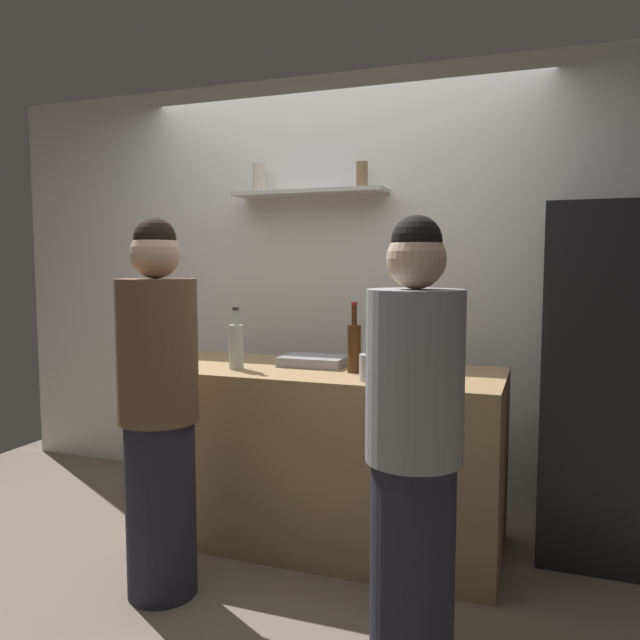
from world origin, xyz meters
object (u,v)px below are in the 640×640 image
Objects in this scene: wine_bottle_amber_glass at (354,346)px; person_brown_jacket at (159,413)px; baking_pan at (314,361)px; water_bottle_plastic at (425,349)px; utensil_holder at (372,367)px; wine_bottle_pale_glass at (236,345)px; refrigerator at (605,381)px; person_grey_hoodie at (414,451)px.

person_brown_jacket is (-0.66, -0.69, -0.23)m from wine_bottle_amber_glass.
water_bottle_plastic is (0.56, 0.17, 0.07)m from baking_pan.
water_bottle_plastic is 0.13× the size of person_brown_jacket.
utensil_holder reaches higher than water_bottle_plastic.
baking_pan is 0.42m from wine_bottle_pale_glass.
wine_bottle_pale_glass is 0.63m from person_brown_jacket.
refrigerator is 2.15m from person_brown_jacket.
wine_bottle_amber_glass is 0.99m from person_brown_jacket.
refrigerator is at bearing 110.49° from person_brown_jacket.
wine_bottle_pale_glass reaches higher than baking_pan.
wine_bottle_pale_glass is 0.60m from wine_bottle_amber_glass.
refrigerator is 0.89m from water_bottle_plastic.
wine_bottle_amber_glass is at bearing 140.94° from person_grey_hoodie.
refrigerator is 1.26m from wine_bottle_amber_glass.
water_bottle_plastic is at bearing 125.00° from person_brown_jacket.
wine_bottle_amber_glass reaches higher than baking_pan.
baking_pan is at bearing 141.80° from utensil_holder.
baking_pan is at bearing 142.97° from person_brown_jacket.
person_brown_jacket is at bearing -96.62° from wine_bottle_pale_glass.
person_grey_hoodie is at bearing -81.59° from water_bottle_plastic.
person_grey_hoodie is at bearing -119.88° from refrigerator.
refrigerator is 4.94× the size of wine_bottle_amber_glass.
wine_bottle_pale_glass is 0.19× the size of person_brown_jacket.
baking_pan is at bearing 154.03° from wine_bottle_amber_glass.
wine_bottle_amber_glass is 0.97m from person_grey_hoodie.
person_grey_hoodie is (1.13, -0.12, -0.02)m from person_brown_jacket.
wine_bottle_pale_glass is 0.98m from water_bottle_plastic.
person_brown_jacket reaches higher than wine_bottle_amber_glass.
baking_pan is 1.19m from person_grey_hoodie.
baking_pan is 0.92m from person_brown_jacket.
person_brown_jacket is 1.02× the size of person_grey_hoodie.
refrigerator is 1.46m from baking_pan.
person_brown_jacket is (-0.96, -0.99, -0.19)m from water_bottle_plastic.
refrigerator reaches higher than person_grey_hoodie.
wine_bottle_amber_glass reaches higher than wine_bottle_pale_glass.
person_grey_hoodie is (0.32, -0.63, -0.18)m from utensil_holder.
baking_pan is at bearing -168.42° from refrigerator.
baking_pan is 0.31m from wine_bottle_amber_glass.
water_bottle_plastic is 1.39m from person_brown_jacket.
baking_pan is 0.97× the size of wine_bottle_amber_glass.
person_grey_hoodie reaches higher than utensil_holder.
refrigerator reaches higher than baking_pan.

